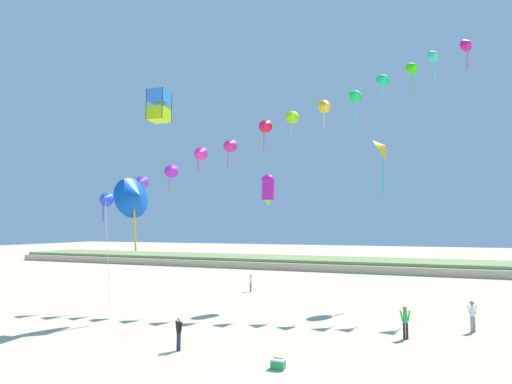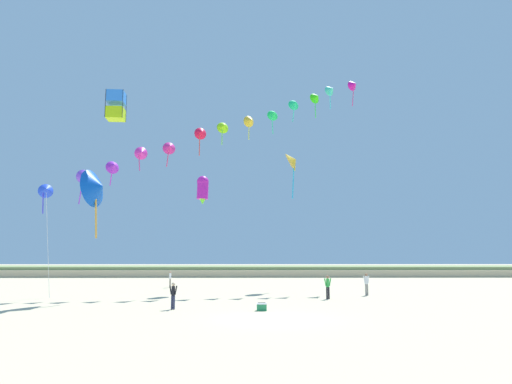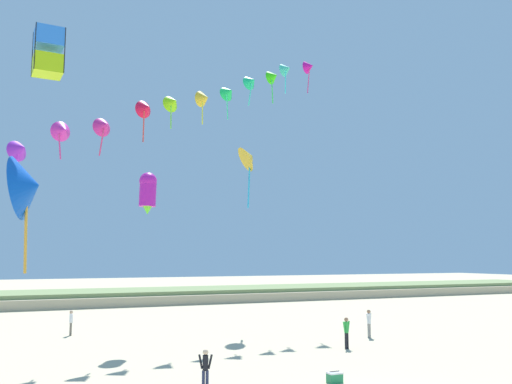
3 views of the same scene
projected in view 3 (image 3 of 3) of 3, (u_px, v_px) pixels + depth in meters
dune_ridge at (135, 296)px, 60.15m from camera, size 120.00×11.52×1.40m
person_near_left at (346, 331)px, 29.75m from camera, size 0.58×0.29×1.70m
person_near_right at (71, 321)px, 34.79m from camera, size 0.22×0.56×1.59m
person_mid_center at (369, 322)px, 33.79m from camera, size 0.58×0.34×1.73m
person_far_left at (205, 367)px, 20.19m from camera, size 0.54×0.28×1.57m
kite_banner_string at (174, 104)px, 34.91m from camera, size 28.17×13.42×21.89m
large_kite_low_lead at (28, 187)px, 22.73m from camera, size 2.01×3.00×5.05m
large_kite_mid_trail at (249, 158)px, 39.94m from camera, size 1.66×2.07×4.76m
large_kite_high_solo at (48, 52)px, 25.18m from camera, size 1.39×1.39×2.19m
large_kite_outer_drift at (148, 192)px, 32.32m from camera, size 1.41×1.39×2.52m
beach_cooler at (335, 378)px, 21.61m from camera, size 0.58×0.41×0.46m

